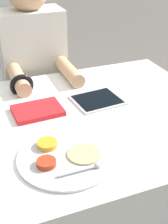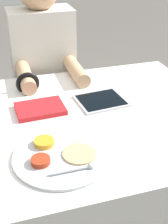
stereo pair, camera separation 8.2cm
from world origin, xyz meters
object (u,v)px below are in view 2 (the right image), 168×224
at_px(thali_tray, 61,155).
at_px(person_diner, 45,87).
at_px(tablet_device, 101,101).
at_px(red_notebook, 40,109).

bearing_deg(thali_tray, person_diner, 83.46).
xyz_separation_m(tablet_device, person_diner, (-0.16, 0.51, -0.15)).
relative_size(red_notebook, tablet_device, 0.92).
height_order(red_notebook, tablet_device, red_notebook).
distance_m(red_notebook, person_diner, 0.54).
height_order(thali_tray, tablet_device, thali_tray).
bearing_deg(tablet_device, thali_tray, -128.35).
relative_size(thali_tray, person_diner, 0.26).
height_order(thali_tray, red_notebook, thali_tray).
distance_m(thali_tray, person_diner, 0.85).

